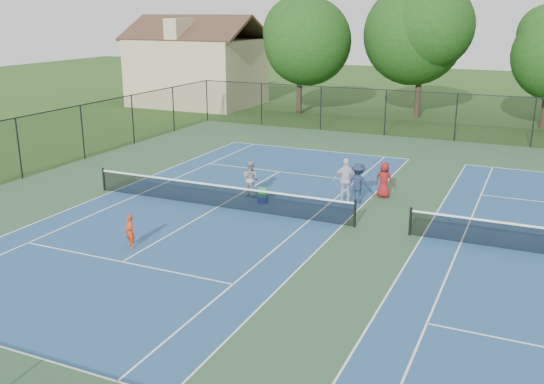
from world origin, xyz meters
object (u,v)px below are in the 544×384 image
at_px(instructor, 251,179).
at_px(bystander_c, 384,180).
at_px(child_player, 130,231).
at_px(bystander_a, 346,180).
at_px(clapboard_house, 197,69).
at_px(bystander_b, 358,183).
at_px(tree_back_a, 300,36).
at_px(tree_back_b, 422,30).
at_px(ball_hopper, 262,192).
at_px(ball_crate, 262,200).

distance_m(instructor, bystander_c, 5.86).
distance_m(child_player, bystander_a, 9.72).
relative_size(clapboard_house, instructor, 6.73).
bearing_deg(child_player, bystander_b, 78.19).
height_order(tree_back_a, clapboard_house, tree_back_a).
height_order(instructor, bystander_b, bystander_b).
relative_size(tree_back_b, instructor, 6.25).
bearing_deg(bystander_c, child_player, 59.94).
xyz_separation_m(tree_back_b, instructor, (-2.44, -23.99, -5.79)).
relative_size(bystander_b, ball_hopper, 4.81).
distance_m(tree_back_b, ball_hopper, 25.49).
bearing_deg(clapboard_house, ball_hopper, -53.62).
distance_m(tree_back_b, instructor, 24.80).
xyz_separation_m(clapboard_house, child_player, (15.45, -30.20, -2.50)).
distance_m(tree_back_b, bystander_b, 23.76).
bearing_deg(bystander_c, bystander_b, 61.54).
bearing_deg(bystander_a, clapboard_house, -64.17).
bearing_deg(tree_back_a, ball_hopper, -71.81).
height_order(bystander_c, ball_crate, bystander_c).
distance_m(bystander_a, ball_hopper, 3.63).
bearing_deg(child_player, ball_crate, 95.78).
bearing_deg(tree_back_b, bystander_c, -82.24).
height_order(tree_back_b, ball_crate, tree_back_b).
relative_size(tree_back_a, instructor, 5.70).
bearing_deg(bystander_c, ball_crate, 37.83).
xyz_separation_m(bystander_a, bystander_b, (0.53, 0.02, -0.09)).
distance_m(bystander_a, bystander_c, 1.85).
distance_m(instructor, bystander_b, 4.72).
bearing_deg(tree_back_b, ball_crate, -93.58).
xyz_separation_m(bystander_c, ball_crate, (-4.51, -2.98, -0.64)).
height_order(clapboard_house, bystander_c, clapboard_house).
relative_size(instructor, ball_hopper, 4.45).
height_order(instructor, bystander_a, bystander_a).
bearing_deg(tree_back_a, bystander_a, -63.14).
bearing_deg(bystander_c, instructor, 27.21).
height_order(tree_back_b, bystander_c, tree_back_b).
xyz_separation_m(bystander_b, bystander_c, (0.80, 1.24, -0.08)).
height_order(child_player, instructor, instructor).
distance_m(child_player, ball_hopper, 6.81).
distance_m(clapboard_house, bystander_b, 30.58).
height_order(child_player, ball_crate, child_player).
bearing_deg(bystander_c, tree_back_b, -77.84).
bearing_deg(clapboard_house, instructor, -54.24).
bearing_deg(ball_crate, instructor, 142.05).
height_order(child_player, bystander_b, bystander_b).
height_order(child_player, ball_hopper, child_player).
xyz_separation_m(child_player, instructor, (1.10, 7.21, 0.21)).
bearing_deg(ball_crate, child_player, -107.10).
xyz_separation_m(clapboard_house, ball_crate, (17.45, -23.69, -2.94)).
relative_size(bystander_a, bystander_c, 1.21).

